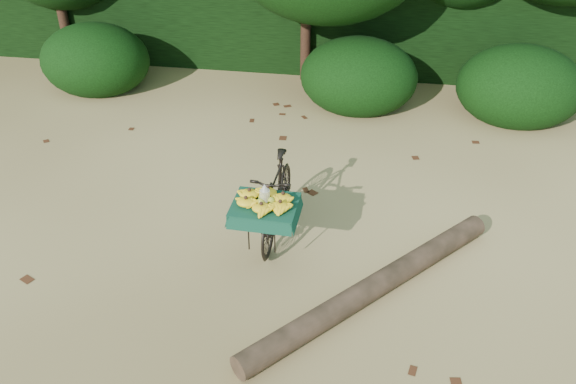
# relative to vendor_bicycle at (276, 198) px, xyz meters

# --- Properties ---
(ground) EXTENTS (80.00, 80.00, 0.00)m
(ground) POSITION_rel_vendor_bicycle_xyz_m (-0.81, -0.66, -0.48)
(ground) COLOR tan
(ground) RESTS_ON ground
(vendor_bicycle) EXTENTS (0.69, 1.67, 0.95)m
(vendor_bicycle) POSITION_rel_vendor_bicycle_xyz_m (0.00, 0.00, 0.00)
(vendor_bicycle) COLOR black
(vendor_bicycle) RESTS_ON ground
(fallen_log) EXTENTS (2.44, 2.68, 0.24)m
(fallen_log) POSITION_rel_vendor_bicycle_xyz_m (1.17, -0.91, -0.36)
(fallen_log) COLOR brown
(fallen_log) RESTS_ON ground
(hedge_backdrop) EXTENTS (26.00, 1.80, 1.80)m
(hedge_backdrop) POSITION_rel_vendor_bicycle_xyz_m (-0.81, 5.64, 0.42)
(hedge_backdrop) COLOR black
(hedge_backdrop) RESTS_ON ground
(bush_clumps) EXTENTS (8.80, 1.70, 0.90)m
(bush_clumps) POSITION_rel_vendor_bicycle_xyz_m (-0.31, 3.64, -0.03)
(bush_clumps) COLOR black
(bush_clumps) RESTS_ON ground
(leaf_litter) EXTENTS (7.00, 7.30, 0.01)m
(leaf_litter) POSITION_rel_vendor_bicycle_xyz_m (-0.81, -0.01, -0.48)
(leaf_litter) COLOR #462412
(leaf_litter) RESTS_ON ground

